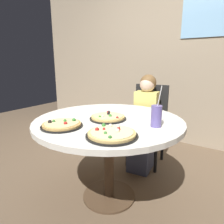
# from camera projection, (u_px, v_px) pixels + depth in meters

# --- Properties ---
(ground_plane) EXTENTS (8.00, 8.00, 0.00)m
(ground_plane) POSITION_uv_depth(u_px,v_px,m) (109.00, 196.00, 1.89)
(ground_plane) COLOR brown
(wall_with_window) EXTENTS (5.20, 0.14, 2.90)m
(wall_with_window) POSITION_uv_depth(u_px,v_px,m) (177.00, 45.00, 2.96)
(wall_with_window) COLOR gray
(wall_with_window) RESTS_ON ground_plane
(dining_table) EXTENTS (1.25, 1.25, 0.75)m
(dining_table) POSITION_uv_depth(u_px,v_px,m) (109.00, 130.00, 1.73)
(dining_table) COLOR silver
(dining_table) RESTS_ON ground_plane
(chair_wooden) EXTENTS (0.45, 0.45, 0.95)m
(chair_wooden) POSITION_uv_depth(u_px,v_px,m) (149.00, 120.00, 2.47)
(chair_wooden) COLOR black
(chair_wooden) RESTS_ON ground_plane
(diner_child) EXTENTS (0.30, 0.43, 1.08)m
(diner_child) POSITION_uv_depth(u_px,v_px,m) (144.00, 127.00, 2.33)
(diner_child) COLOR #3F4766
(diner_child) RESTS_ON ground_plane
(pizza_veggie) EXTENTS (0.31, 0.31, 0.05)m
(pizza_veggie) POSITION_uv_depth(u_px,v_px,m) (108.00, 117.00, 1.69)
(pizza_veggie) COLOR black
(pizza_veggie) RESTS_ON dining_table
(pizza_cheese) EXTENTS (0.34, 0.34, 0.05)m
(pizza_cheese) POSITION_uv_depth(u_px,v_px,m) (112.00, 134.00, 1.30)
(pizza_cheese) COLOR black
(pizza_cheese) RESTS_ON dining_table
(pizza_pepperoni) EXTENTS (0.31, 0.31, 0.05)m
(pizza_pepperoni) POSITION_uv_depth(u_px,v_px,m) (62.00, 125.00, 1.50)
(pizza_pepperoni) COLOR black
(pizza_pepperoni) RESTS_ON dining_table
(soda_cup) EXTENTS (0.08, 0.08, 0.31)m
(soda_cup) POSITION_uv_depth(u_px,v_px,m) (156.00, 116.00, 1.49)
(soda_cup) COLOR #6659A5
(soda_cup) RESTS_ON dining_table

